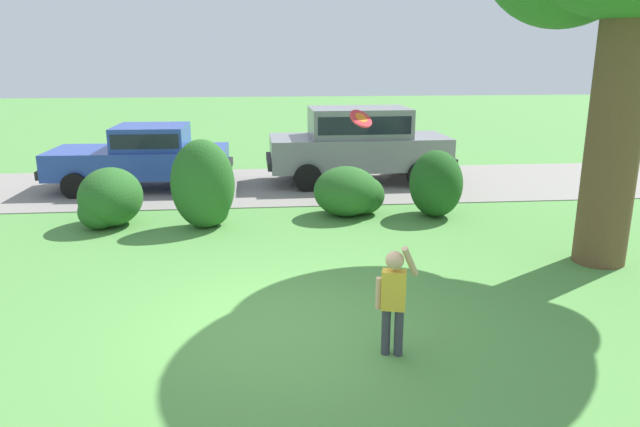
% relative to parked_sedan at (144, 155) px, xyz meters
% --- Properties ---
extents(ground_plane, '(80.00, 80.00, 0.00)m').
position_rel_parked_sedan_xyz_m(ground_plane, '(3.08, -7.96, -0.85)').
color(ground_plane, '#518E42').
extents(driveway_strip, '(28.00, 4.40, 0.02)m').
position_rel_parked_sedan_xyz_m(driveway_strip, '(3.08, 0.01, -0.84)').
color(driveway_strip, gray).
rests_on(driveway_strip, ground).
extents(shrub_near_tree, '(1.20, 1.39, 1.13)m').
position_rel_parked_sedan_xyz_m(shrub_near_tree, '(-0.07, -3.27, -0.32)').
color(shrub_near_tree, '#286023').
rests_on(shrub_near_tree, ground).
extents(shrub_centre_left, '(1.20, 0.97, 1.71)m').
position_rel_parked_sedan_xyz_m(shrub_centre_left, '(1.78, -3.55, -0.06)').
color(shrub_centre_left, '#286023').
rests_on(shrub_centre_left, ground).
extents(shrub_centre, '(1.48, 1.25, 1.02)m').
position_rel_parked_sedan_xyz_m(shrub_centre, '(4.69, -2.93, -0.37)').
color(shrub_centre, '#286023').
rests_on(shrub_centre, ground).
extents(shrub_centre_right, '(1.06, 1.23, 1.36)m').
position_rel_parked_sedan_xyz_m(shrub_centre_right, '(6.40, -3.18, -0.17)').
color(shrub_centre_right, '#1E511C').
rests_on(shrub_centre_right, ground).
extents(parked_sedan, '(4.43, 2.15, 1.56)m').
position_rel_parked_sedan_xyz_m(parked_sedan, '(0.00, 0.00, 0.00)').
color(parked_sedan, '#28429E').
rests_on(parked_sedan, ground).
extents(parked_suv, '(4.73, 2.16, 1.92)m').
position_rel_parked_sedan_xyz_m(parked_suv, '(5.35, 0.22, 0.23)').
color(parked_suv, gray).
rests_on(parked_suv, ground).
extents(child_thrower, '(0.47, 0.22, 1.29)m').
position_rel_parked_sedan_xyz_m(child_thrower, '(4.29, -8.78, -0.13)').
color(child_thrower, '#383842').
rests_on(child_thrower, ground).
extents(frisbee, '(0.32, 0.25, 0.27)m').
position_rel_parked_sedan_xyz_m(frisbee, '(4.06, -7.83, 1.66)').
color(frisbee, red).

